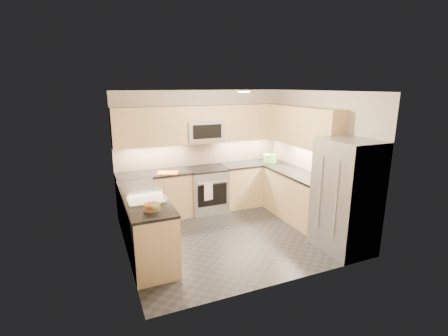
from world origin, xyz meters
The scene contains 35 objects.
floor centered at (0.00, 0.00, 0.00)m, with size 3.60×3.20×0.00m, color #25262A.
ceiling centered at (0.00, 0.00, 2.50)m, with size 3.60×3.20×0.02m, color beige.
wall_back centered at (0.00, 1.60, 1.25)m, with size 3.60×0.02×2.50m, color beige.
wall_front centered at (0.00, -1.60, 1.25)m, with size 3.60×0.02×2.50m, color beige.
wall_left centered at (-1.80, 0.00, 1.25)m, with size 0.02×3.20×2.50m, color beige.
wall_right centered at (1.80, 0.00, 1.25)m, with size 0.02×3.20×2.50m, color beige.
base_cab_back_left centered at (-1.09, 1.30, 0.45)m, with size 1.42×0.60×0.90m, color #D0B27D.
base_cab_back_right centered at (1.09, 1.30, 0.45)m, with size 1.42×0.60×0.90m, color #D0B27D.
base_cab_right centered at (1.50, 0.15, 0.45)m, with size 0.60×1.70×0.90m, color #D0B27D.
base_cab_peninsula centered at (-1.50, 0.00, 0.45)m, with size 0.60×2.00×0.90m, color #D0B27D.
countertop_back_left centered at (-1.09, 1.30, 0.92)m, with size 1.42×0.63×0.04m, color black.
countertop_back_right centered at (1.09, 1.30, 0.92)m, with size 1.42×0.63×0.04m, color black.
countertop_right centered at (1.50, 0.15, 0.92)m, with size 0.63×1.70×0.04m, color black.
countertop_peninsula centered at (-1.50, 0.00, 0.92)m, with size 0.63×2.00×0.04m, color black.
upper_cab_back centered at (0.00, 1.43, 1.83)m, with size 3.60×0.35×0.75m, color #D0B27D.
upper_cab_right centered at (1.62, 0.28, 1.83)m, with size 0.35×1.95×0.75m, color #D0B27D.
backsplash_back centered at (0.00, 1.60, 1.20)m, with size 3.60×0.01×0.51m, color #C7AC90.
backsplash_right centered at (1.80, 0.45, 1.20)m, with size 0.01×2.30×0.51m, color #C7AC90.
gas_range centered at (0.00, 1.28, 0.46)m, with size 0.76×0.65×0.91m, color #A0A4A8.
range_cooktop centered at (0.00, 1.28, 0.92)m, with size 0.76×0.65×0.03m, color black.
oven_door_glass centered at (0.00, 0.95, 0.45)m, with size 0.62×0.02×0.45m, color black.
oven_handle centered at (0.00, 0.93, 0.72)m, with size 0.02×0.02×0.60m, color #B2B5BA.
microwave centered at (0.00, 1.40, 1.70)m, with size 0.76×0.40×0.40m, color #A1A3A9.
microwave_door centered at (0.00, 1.20, 1.70)m, with size 0.60×0.01×0.28m, color black.
refrigerator centered at (1.45, -1.15, 0.90)m, with size 0.70×0.90×1.80m, color gray.
fridge_handle_left centered at (1.08, -1.33, 0.95)m, with size 0.02×0.02×1.20m, color #B2B5BA.
fridge_handle_right centered at (1.08, -0.97, 0.95)m, with size 0.02×0.02×1.20m, color #B2B5BA.
sink_basin centered at (-1.50, -0.25, 0.88)m, with size 0.52×0.38×0.16m, color white.
faucet centered at (-1.24, -0.25, 1.08)m, with size 0.03×0.03×0.28m, color silver.
utensil_bowl centered at (1.48, 1.21, 1.02)m, with size 0.30×0.30×0.17m, color #5CB24C.
cutting_board centered at (-0.84, 1.17, 0.95)m, with size 0.40×0.28×0.01m, color orange.
fruit_basket centered at (-1.49, -0.64, 0.98)m, with size 0.23×0.23×0.08m, color olive.
fruit_apple centered at (-1.56, -0.84, 1.05)m, with size 0.07×0.07×0.07m, color #A02612.
fruit_pear centered at (-1.49, -0.87, 1.05)m, with size 0.06×0.06×0.06m, color #549D43.
dish_towel_check centered at (-0.10, 0.91, 0.55)m, with size 0.19×0.02×0.36m, color white.
Camera 1 is at (-2.21, -4.84, 2.59)m, focal length 26.00 mm.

